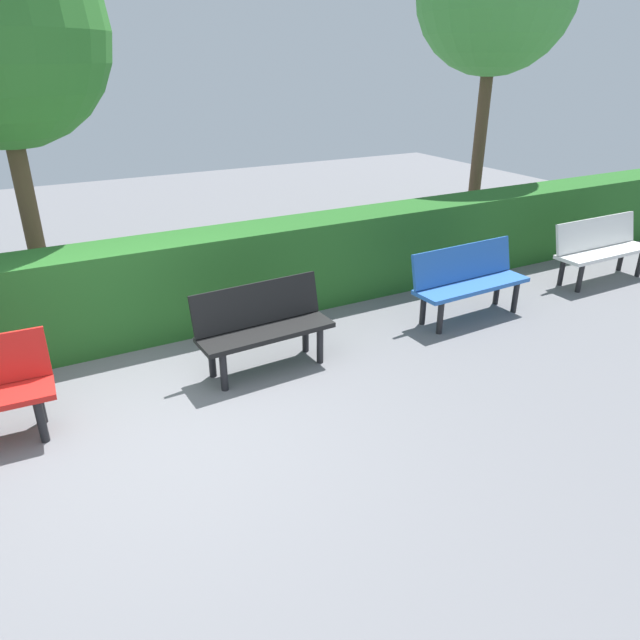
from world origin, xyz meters
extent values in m
plane|color=slate|center=(0.00, 0.00, 0.00)|extent=(23.30, 23.30, 0.00)
cube|color=white|center=(-6.44, -0.62, 0.41)|extent=(1.57, 0.43, 0.05)
cube|color=white|center=(-6.44, -0.81, 0.65)|extent=(1.57, 0.14, 0.42)
cylinder|color=black|center=(-7.07, -0.48, 0.20)|extent=(0.07, 0.07, 0.39)
cylinder|color=black|center=(-7.07, -0.78, 0.20)|extent=(0.07, 0.07, 0.39)
cylinder|color=black|center=(-5.80, -0.47, 0.20)|extent=(0.07, 0.07, 0.39)
cylinder|color=black|center=(-5.80, -0.77, 0.20)|extent=(0.07, 0.07, 0.39)
cube|color=blue|center=(-3.93, -0.53, 0.41)|extent=(1.52, 0.47, 0.05)
cube|color=blue|center=(-3.93, -0.72, 0.65)|extent=(1.51, 0.18, 0.42)
cylinder|color=black|center=(-4.54, -0.40, 0.20)|extent=(0.07, 0.07, 0.39)
cylinder|color=black|center=(-4.53, -0.70, 0.20)|extent=(0.07, 0.07, 0.39)
cylinder|color=black|center=(-3.33, -0.36, 0.20)|extent=(0.07, 0.07, 0.39)
cylinder|color=black|center=(-3.32, -0.66, 0.20)|extent=(0.07, 0.07, 0.39)
cube|color=black|center=(-1.27, -0.53, 0.41)|extent=(1.37, 0.48, 0.05)
cube|color=black|center=(-1.26, -0.72, 0.65)|extent=(1.36, 0.19, 0.42)
cylinder|color=black|center=(-1.80, -0.41, 0.20)|extent=(0.07, 0.07, 0.39)
cylinder|color=black|center=(-1.79, -0.71, 0.20)|extent=(0.07, 0.07, 0.39)
cylinder|color=black|center=(-0.75, -0.36, 0.20)|extent=(0.07, 0.07, 0.39)
cylinder|color=black|center=(-0.73, -0.66, 0.20)|extent=(0.07, 0.07, 0.39)
cylinder|color=black|center=(0.83, -0.31, 0.20)|extent=(0.07, 0.07, 0.39)
cylinder|color=black|center=(0.82, -0.61, 0.20)|extent=(0.07, 0.07, 0.39)
cube|color=#266023|center=(-1.20, -1.91, 0.54)|extent=(19.30, 0.66, 1.08)
cylinder|color=brown|center=(-6.87, -3.75, 1.55)|extent=(0.21, 0.21, 3.10)
cylinder|color=brown|center=(0.52, -3.23, 1.21)|extent=(0.20, 0.20, 2.42)
camera|label=1|loc=(0.73, 4.22, 2.88)|focal=32.44mm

